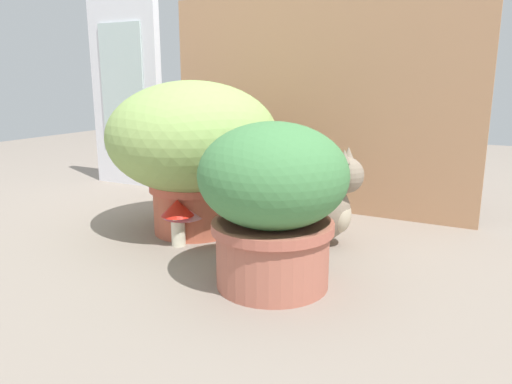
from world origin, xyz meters
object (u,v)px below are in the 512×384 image
object	(u,v)px
mushroom_ornament_pink	(183,211)
grass_planter	(193,145)
leafy_planter	(273,199)
cat	(314,206)
mushroom_ornament_red	(178,214)

from	to	relation	value
mushroom_ornament_pink	grass_planter	bearing A→B (deg)	107.29
grass_planter	leafy_planter	bearing A→B (deg)	-33.03
cat	mushroom_ornament_pink	world-z (taller)	cat
cat	mushroom_ornament_red	size ratio (longest dim) A/B	2.62
mushroom_ornament_pink	cat	bearing A→B (deg)	26.35
leafy_planter	cat	bearing A→B (deg)	93.97
leafy_planter	mushroom_ornament_red	xyz separation A→B (m)	(-0.39, 0.13, -0.12)
cat	mushroom_ornament_red	bearing A→B (deg)	-149.04
grass_planter	mushroom_ornament_red	distance (m)	0.25
mushroom_ornament_red	mushroom_ornament_pink	size ratio (longest dim) A/B	1.04
grass_planter	mushroom_ornament_pink	distance (m)	0.23
grass_planter	cat	world-z (taller)	grass_planter
grass_planter	leafy_planter	xyz separation A→B (m)	(0.43, -0.28, -0.07)
grass_planter	cat	distance (m)	0.44
mushroom_ornament_red	leafy_planter	bearing A→B (deg)	-18.48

